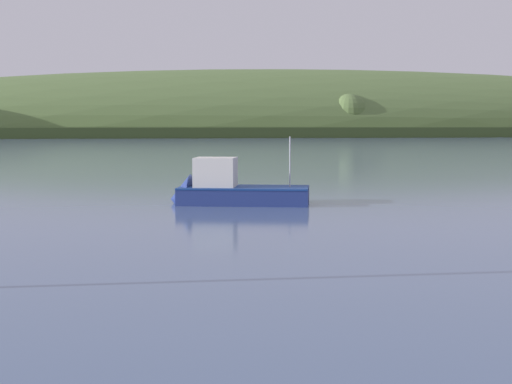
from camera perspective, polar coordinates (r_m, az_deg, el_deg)
name	(u,v)px	position (r m, az deg, el deg)	size (l,w,h in m)	color
far_shoreline_hill	(311,135)	(291.86, 4.04, 4.22)	(562.81, 148.64, 48.81)	#3C4E24
fishing_boat_moored	(229,194)	(36.83, -2.03, -0.18)	(6.97, 3.87, 4.18)	navy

